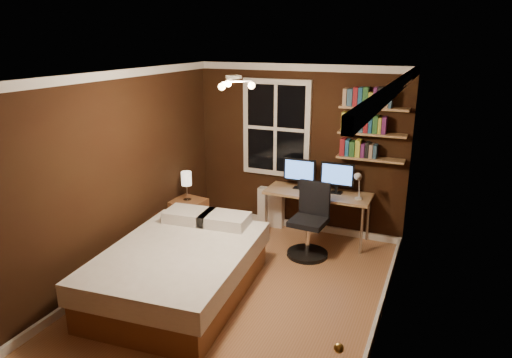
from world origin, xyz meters
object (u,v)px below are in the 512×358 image
at_px(monitor_right, 337,178).
at_px(desk_lamp, 358,186).
at_px(bedside_lamp, 187,186).
at_px(bed, 180,269).
at_px(nightstand, 188,218).
at_px(radiator, 271,207).
at_px(office_chair, 309,228).
at_px(desk, 318,196).
at_px(monitor_left, 299,174).

bearing_deg(monitor_right, desk_lamp, -32.26).
xyz_separation_m(bedside_lamp, monitor_right, (2.04, 0.74, 0.16)).
distance_m(bed, nightstand, 1.62).
xyz_separation_m(bed, bedside_lamp, (-0.76, 1.43, 0.48)).
bearing_deg(radiator, nightstand, -139.36).
relative_size(radiator, office_chair, 0.61).
height_order(desk, monitor_left, monitor_left).
distance_m(nightstand, office_chair, 1.84).
height_order(nightstand, monitor_left, monitor_left).
bearing_deg(monitor_left, nightstand, -153.52).
xyz_separation_m(desk, monitor_right, (0.25, 0.08, 0.29)).
xyz_separation_m(bedside_lamp, monitor_left, (1.48, 0.74, 0.16)).
xyz_separation_m(nightstand, monitor_right, (2.04, 0.74, 0.66)).
relative_size(bedside_lamp, monitor_right, 0.91).
height_order(bedside_lamp, monitor_left, monitor_left).
relative_size(bed, office_chair, 2.23).
distance_m(bed, office_chair, 1.89).
xyz_separation_m(monitor_right, desk_lamp, (0.34, -0.22, -0.00)).
height_order(desk, office_chair, office_chair).
bearing_deg(desk_lamp, monitor_left, 166.53).
bearing_deg(desk_lamp, monitor_right, 147.74).
bearing_deg(office_chair, nightstand, -171.65).
relative_size(bed, monitor_left, 4.68).
height_order(nightstand, desk_lamp, desk_lamp).
xyz_separation_m(radiator, desk_lamp, (1.39, -0.33, 0.63)).
bearing_deg(office_chair, bedside_lamp, -171.65).
height_order(monitor_right, desk_lamp, monitor_right).
height_order(monitor_left, monitor_right, same).
distance_m(bedside_lamp, desk, 1.91).
height_order(bed, nightstand, bed).
bearing_deg(desk, monitor_right, 16.91).
relative_size(radiator, desk_lamp, 1.40).
height_order(bed, radiator, bed).
height_order(radiator, office_chair, office_chair).
bearing_deg(bedside_lamp, desk, 20.26).
relative_size(nightstand, monitor_left, 1.18).
height_order(nightstand, desk, desk).
bearing_deg(radiator, office_chair, -41.03).
relative_size(desk, monitor_left, 3.16).
xyz_separation_m(nightstand, monitor_left, (1.48, 0.74, 0.66)).
bearing_deg(nightstand, desk, 29.31).
bearing_deg(bed, monitor_left, 66.70).
distance_m(nightstand, radiator, 1.31).
xyz_separation_m(desk, desk_lamp, (0.59, -0.14, 0.28)).
bearing_deg(bedside_lamp, monitor_left, 26.48).
distance_m(nightstand, desk, 1.94).
xyz_separation_m(bed, desk_lamp, (1.62, 1.95, 0.63)).
relative_size(nightstand, desk, 0.37).
relative_size(bedside_lamp, office_chair, 0.43).
relative_size(bedside_lamp, desk_lamp, 0.99).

